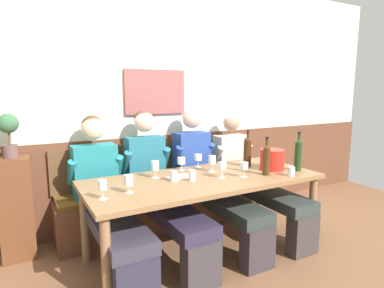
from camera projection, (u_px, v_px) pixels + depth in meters
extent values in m
cube|color=brown|center=(208.00, 259.00, 2.97)|extent=(6.80, 6.80, 0.02)
cube|color=silver|center=(159.00, 101.00, 3.68)|extent=(6.80, 0.08, 2.80)
cube|color=brown|center=(155.00, 92.00, 3.58)|extent=(0.70, 0.04, 0.49)
cube|color=brown|center=(162.00, 178.00, 3.78)|extent=(6.80, 0.03, 1.01)
cube|color=brown|center=(171.00, 207.00, 3.63)|extent=(2.43, 0.42, 0.44)
cube|color=brown|center=(170.00, 186.00, 3.59)|extent=(2.38, 0.39, 0.05)
cube|color=brown|center=(163.00, 161.00, 3.72)|extent=(2.43, 0.04, 0.45)
cube|color=olive|center=(204.00, 179.00, 2.93)|extent=(2.13, 0.91, 0.04)
cylinder|color=#8B6343|center=(107.00, 265.00, 2.19)|extent=(0.07, 0.07, 0.70)
cylinder|color=olive|center=(312.00, 212.00, 3.13)|extent=(0.07, 0.07, 0.70)
cylinder|color=olive|center=(84.00, 224.00, 2.85)|extent=(0.07, 0.07, 0.70)
cylinder|color=brown|center=(259.00, 191.00, 3.80)|extent=(0.07, 0.07, 0.70)
cube|color=#282738|center=(136.00, 284.00, 2.24)|extent=(0.31, 0.14, 0.38)
cube|color=#33303D|center=(114.00, 223.00, 2.66)|extent=(0.35, 1.18, 0.11)
cube|color=#1D7179|center=(95.00, 171.00, 3.16)|extent=(0.41, 0.23, 0.50)
sphere|color=beige|center=(93.00, 129.00, 3.08)|extent=(0.22, 0.22, 0.22)
sphere|color=#52391D|center=(92.00, 126.00, 3.10)|extent=(0.20, 0.20, 0.20)
cylinder|color=#1D7179|center=(72.00, 172.00, 3.01)|extent=(0.08, 0.20, 0.27)
cylinder|color=#1D7179|center=(118.00, 167.00, 3.22)|extent=(0.08, 0.20, 0.27)
cube|color=#363034|center=(201.00, 265.00, 2.49)|extent=(0.30, 0.14, 0.38)
cube|color=#2C253B|center=(171.00, 212.00, 2.92)|extent=(0.33, 1.18, 0.11)
cube|color=#1F6173|center=(145.00, 163.00, 3.41)|extent=(0.39, 0.19, 0.55)
sphere|color=beige|center=(144.00, 122.00, 3.33)|extent=(0.21, 0.21, 0.21)
sphere|color=brown|center=(143.00, 119.00, 3.34)|extent=(0.19, 0.19, 0.19)
cylinder|color=#1F6173|center=(127.00, 163.00, 3.27)|extent=(0.08, 0.20, 0.27)
cylinder|color=#1F6173|center=(165.00, 158.00, 3.47)|extent=(0.08, 0.20, 0.27)
cube|color=#322B30|center=(257.00, 248.00, 2.75)|extent=(0.29, 0.14, 0.38)
cube|color=#2A322F|center=(222.00, 202.00, 3.18)|extent=(0.32, 1.17, 0.11)
cube|color=navy|center=(191.00, 157.00, 3.67)|extent=(0.38, 0.24, 0.56)
sphere|color=beige|center=(192.00, 119.00, 3.59)|extent=(0.21, 0.21, 0.21)
sphere|color=beige|center=(191.00, 116.00, 3.61)|extent=(0.20, 0.20, 0.20)
cylinder|color=navy|center=(177.00, 157.00, 3.53)|extent=(0.08, 0.20, 0.27)
cylinder|color=navy|center=(209.00, 153.00, 3.72)|extent=(0.08, 0.20, 0.27)
cube|color=#373030|center=(303.00, 235.00, 3.01)|extent=(0.29, 0.14, 0.38)
cube|color=#2D3633|center=(264.00, 193.00, 3.44)|extent=(0.32, 1.18, 0.11)
cube|color=#B2B5A9|center=(230.00, 155.00, 3.93)|extent=(0.39, 0.20, 0.49)
sphere|color=tan|center=(231.00, 123.00, 3.86)|extent=(0.19, 0.19, 0.19)
sphere|color=beige|center=(230.00, 121.00, 3.88)|extent=(0.18, 0.18, 0.18)
cylinder|color=#B2B5A9|center=(218.00, 156.00, 3.80)|extent=(0.08, 0.20, 0.27)
cylinder|color=#B2B5A9|center=(246.00, 153.00, 3.99)|extent=(0.08, 0.20, 0.27)
cylinder|color=red|center=(272.00, 159.00, 3.21)|extent=(0.24, 0.24, 0.20)
cylinder|color=#422911|center=(266.00, 163.00, 2.99)|extent=(0.07, 0.07, 0.23)
sphere|color=#422911|center=(267.00, 149.00, 2.97)|extent=(0.07, 0.07, 0.07)
cylinder|color=#422911|center=(267.00, 144.00, 2.97)|extent=(0.03, 0.03, 0.09)
cylinder|color=black|center=(267.00, 138.00, 2.96)|extent=(0.03, 0.03, 0.02)
cylinder|color=#1D3A18|center=(298.00, 158.00, 3.15)|extent=(0.07, 0.07, 0.26)
sphere|color=#1D3A18|center=(299.00, 143.00, 3.13)|extent=(0.07, 0.07, 0.07)
cylinder|color=#1D3A18|center=(299.00, 138.00, 3.12)|extent=(0.03, 0.03, 0.09)
cylinder|color=black|center=(299.00, 133.00, 3.11)|extent=(0.03, 0.03, 0.02)
cylinder|color=#3E220E|center=(247.00, 154.00, 3.33)|extent=(0.08, 0.08, 0.25)
sphere|color=#3E220E|center=(248.00, 141.00, 3.31)|extent=(0.08, 0.08, 0.08)
cylinder|color=#3E220E|center=(248.00, 136.00, 3.30)|extent=(0.03, 0.03, 0.08)
cylinder|color=black|center=(248.00, 131.00, 3.29)|extent=(0.03, 0.03, 0.02)
cylinder|color=silver|center=(103.00, 199.00, 2.34)|extent=(0.06, 0.06, 0.00)
cylinder|color=silver|center=(103.00, 194.00, 2.34)|extent=(0.01, 0.01, 0.07)
cylinder|color=silver|center=(102.00, 185.00, 2.32)|extent=(0.06, 0.06, 0.07)
cylinder|color=#EEDD88|center=(103.00, 188.00, 2.33)|extent=(0.05, 0.05, 0.02)
cylinder|color=silver|center=(181.00, 170.00, 3.19)|extent=(0.06, 0.06, 0.00)
cylinder|color=silver|center=(181.00, 167.00, 3.18)|extent=(0.01, 0.01, 0.06)
cylinder|color=silver|center=(181.00, 161.00, 3.17)|extent=(0.08, 0.08, 0.07)
cylinder|color=#E7CF88|center=(181.00, 163.00, 3.18)|extent=(0.07, 0.07, 0.02)
cylinder|color=silver|center=(155.00, 178.00, 2.91)|extent=(0.07, 0.07, 0.00)
cylinder|color=silver|center=(155.00, 174.00, 2.90)|extent=(0.01, 0.01, 0.07)
cylinder|color=silver|center=(155.00, 165.00, 2.89)|extent=(0.07, 0.07, 0.08)
cylinder|color=silver|center=(129.00, 193.00, 2.48)|extent=(0.06, 0.06, 0.00)
cylinder|color=silver|center=(129.00, 189.00, 2.48)|extent=(0.01, 0.01, 0.06)
cylinder|color=silver|center=(129.00, 180.00, 2.47)|extent=(0.07, 0.07, 0.08)
cylinder|color=#F0DC8F|center=(129.00, 183.00, 2.47)|extent=(0.06, 0.06, 0.03)
cylinder|color=silver|center=(222.00, 177.00, 2.92)|extent=(0.06, 0.06, 0.00)
cylinder|color=silver|center=(222.00, 173.00, 2.91)|extent=(0.01, 0.01, 0.07)
cylinder|color=silver|center=(222.00, 166.00, 2.90)|extent=(0.07, 0.07, 0.07)
cylinder|color=silver|center=(212.00, 171.00, 3.14)|extent=(0.07, 0.07, 0.00)
cylinder|color=silver|center=(212.00, 167.00, 3.13)|extent=(0.01, 0.01, 0.07)
cylinder|color=silver|center=(212.00, 160.00, 3.12)|extent=(0.07, 0.07, 0.08)
cylinder|color=#F1D88E|center=(212.00, 163.00, 3.12)|extent=(0.06, 0.06, 0.02)
cylinder|color=silver|center=(244.00, 177.00, 2.94)|extent=(0.06, 0.06, 0.00)
cylinder|color=silver|center=(244.00, 173.00, 2.93)|extent=(0.01, 0.01, 0.07)
cylinder|color=silver|center=(244.00, 166.00, 2.92)|extent=(0.07, 0.07, 0.07)
cylinder|color=#DEDF84|center=(244.00, 168.00, 2.92)|extent=(0.06, 0.06, 0.02)
cylinder|color=silver|center=(198.00, 167.00, 3.31)|extent=(0.06, 0.06, 0.00)
cylinder|color=silver|center=(198.00, 163.00, 3.31)|extent=(0.01, 0.01, 0.07)
cylinder|color=silver|center=(198.00, 157.00, 3.30)|extent=(0.08, 0.08, 0.06)
cylinder|color=silver|center=(174.00, 176.00, 2.80)|extent=(0.07, 0.07, 0.09)
cylinder|color=silver|center=(192.00, 175.00, 2.80)|extent=(0.06, 0.06, 0.10)
cylinder|color=silver|center=(291.00, 171.00, 2.96)|extent=(0.07, 0.07, 0.09)
cube|color=white|center=(180.00, 177.00, 2.95)|extent=(0.24, 0.20, 0.00)
cube|color=brown|center=(16.00, 208.00, 2.92)|extent=(0.28, 0.28, 0.93)
cylinder|color=brown|center=(10.00, 151.00, 2.83)|extent=(0.12, 0.12, 0.12)
cylinder|color=brown|center=(9.00, 138.00, 2.81)|extent=(0.02, 0.02, 0.12)
sphere|color=#36633E|center=(8.00, 123.00, 2.79)|extent=(0.17, 0.17, 0.17)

